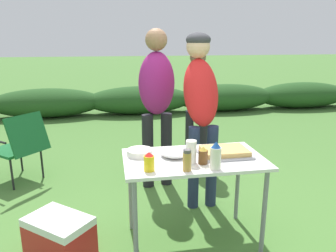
{
  "coord_description": "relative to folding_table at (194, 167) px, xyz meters",
  "views": [
    {
      "loc": [
        -0.61,
        -2.35,
        1.65
      ],
      "look_at": [
        -0.13,
        0.44,
        0.89
      ],
      "focal_mm": 35.0,
      "sensor_mm": 36.0,
      "label": 1
    }
  ],
  "objects": [
    {
      "name": "paper_cup_stack",
      "position": [
        -0.05,
        -0.1,
        0.16
      ],
      "size": [
        0.08,
        0.08,
        0.18
      ],
      "primitive_type": "cylinder",
      "color": "white",
      "rests_on": "folding_table"
    },
    {
      "name": "food_tray",
      "position": [
        0.25,
        0.02,
        0.1
      ],
      "size": [
        0.41,
        0.3,
        0.06
      ],
      "color": "#9E9EA3",
      "rests_on": "folding_table"
    },
    {
      "name": "mustard_bottle",
      "position": [
        -0.38,
        -0.2,
        0.14
      ],
      "size": [
        0.08,
        0.08,
        0.14
      ],
      "color": "yellow",
      "rests_on": "folding_table"
    },
    {
      "name": "cooler_box",
      "position": [
        -1.06,
        -0.04,
        -0.49
      ],
      "size": [
        0.57,
        0.55,
        0.34
      ],
      "rotation": [
        0.0,
        0.0,
        2.44
      ],
      "color": "#B21E1E",
      "rests_on": "ground"
    },
    {
      "name": "standing_person_in_gray_fleece",
      "position": [
        0.46,
        1.68,
        0.26
      ],
      "size": [
        0.41,
        0.38,
        1.53
      ],
      "rotation": [
        0.0,
        0.0,
        -0.5
      ],
      "color": "black",
      "rests_on": "ground"
    },
    {
      "name": "standing_person_in_olive_jacket",
      "position": [
        0.24,
        0.69,
        0.43
      ],
      "size": [
        0.35,
        0.49,
        1.7
      ],
      "rotation": [
        0.0,
        0.0,
        0.03
      ],
      "color": "#232D4C",
      "rests_on": "ground"
    },
    {
      "name": "folding_table",
      "position": [
        0.0,
        0.0,
        0.0
      ],
      "size": [
        1.1,
        0.64,
        0.74
      ],
      "color": "silver",
      "rests_on": "ground"
    },
    {
      "name": "mayo_bottle",
      "position": [
        0.09,
        -0.25,
        0.18
      ],
      "size": [
        0.08,
        0.08,
        0.21
      ],
      "color": "silver",
      "rests_on": "folding_table"
    },
    {
      "name": "plate_stack",
      "position": [
        -0.41,
        0.13,
        0.1
      ],
      "size": [
        0.21,
        0.21,
        0.05
      ],
      "primitive_type": "cylinder",
      "color": "white",
      "rests_on": "folding_table"
    },
    {
      "name": "camp_chair_green_behind_table",
      "position": [
        -1.68,
        1.48,
        -0.2
      ],
      "size": [
        0.75,
        0.73,
        0.83
      ],
      "rotation": [
        0.0,
        0.0,
        0.86
      ],
      "color": "#19602D",
      "rests_on": "ground"
    },
    {
      "name": "beer_bottle",
      "position": [
        0.04,
        -0.13,
        0.14
      ],
      "size": [
        0.07,
        0.07,
        0.13
      ],
      "color": "brown",
      "rests_on": "folding_table"
    },
    {
      "name": "mixing_bowl",
      "position": [
        -0.14,
        0.07,
        0.11
      ],
      "size": [
        0.24,
        0.24,
        0.06
      ],
      "primitive_type": "ellipsoid",
      "color": "silver",
      "rests_on": "folding_table"
    },
    {
      "name": "shrub_hedge",
      "position": [
        -0.0,
        4.91,
        -0.36
      ],
      "size": [
        14.4,
        0.9,
        0.62
      ],
      "color": "#234C1E",
      "rests_on": "ground"
    },
    {
      "name": "standing_person_in_dark_puffer",
      "position": [
        -0.13,
        1.13,
        0.39
      ],
      "size": [
        0.43,
        0.33,
        1.75
      ],
      "rotation": [
        0.0,
        0.0,
        0.12
      ],
      "color": "black",
      "rests_on": "ground"
    },
    {
      "name": "spice_jar",
      "position": [
        -0.11,
        -0.24,
        0.15
      ],
      "size": [
        0.06,
        0.06,
        0.16
      ],
      "color": "#B2893D",
      "rests_on": "folding_table"
    },
    {
      "name": "ground_plane",
      "position": [
        0.0,
        0.0,
        -0.66
      ],
      "size": [
        60.0,
        60.0,
        0.0
      ],
      "primitive_type": "plane",
      "color": "#477533"
    }
  ]
}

